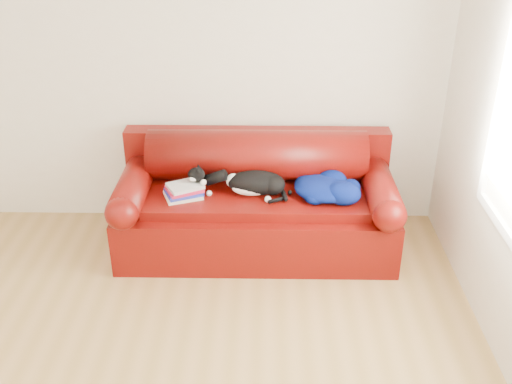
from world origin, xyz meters
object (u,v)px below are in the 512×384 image
at_px(sofa_base, 256,220).
at_px(cat, 255,183).
at_px(blanket, 326,187).
at_px(book_stack, 184,191).

bearing_deg(sofa_base, cat, -100.96).
bearing_deg(cat, blanket, 13.55).
distance_m(book_stack, blanket, 1.06).
xyz_separation_m(sofa_base, cat, (-0.01, -0.05, 0.35)).
height_order(book_stack, blanket, blanket).
distance_m(book_stack, cat, 0.53).
bearing_deg(sofa_base, blanket, -8.20).
relative_size(sofa_base, blanket, 3.83).
bearing_deg(blanket, cat, 177.11).
bearing_deg(blanket, sofa_base, 171.80).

